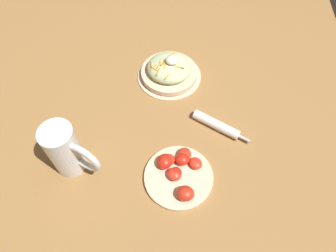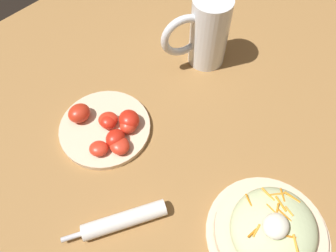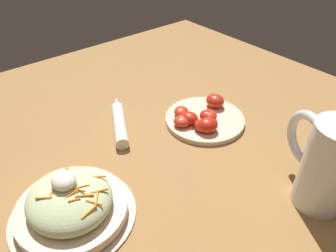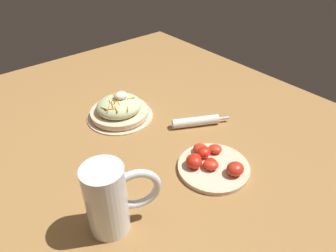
# 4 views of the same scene
# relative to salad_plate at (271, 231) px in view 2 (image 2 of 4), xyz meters

# --- Properties ---
(ground_plane) EXTENTS (1.43, 1.43, 0.00)m
(ground_plane) POSITION_rel_salad_plate_xyz_m (0.08, 0.13, -0.03)
(ground_plane) COLOR #9E703D
(salad_plate) EXTENTS (0.22, 0.22, 0.09)m
(salad_plate) POSITION_rel_salad_plate_xyz_m (0.00, 0.00, 0.00)
(salad_plate) COLOR beige
(salad_plate) RESTS_ON ground_plane
(beer_mug) EXTENTS (0.15, 0.10, 0.17)m
(beer_mug) POSITION_rel_salad_plate_xyz_m (0.25, 0.36, 0.05)
(beer_mug) COLOR white
(beer_mug) RESTS_ON ground_plane
(napkin_roll) EXTENTS (0.17, 0.10, 0.03)m
(napkin_roll) POSITION_rel_salad_plate_xyz_m (-0.16, 0.20, -0.01)
(napkin_roll) COLOR white
(napkin_roll) RESTS_ON ground_plane
(tomato_plate) EXTENTS (0.19, 0.19, 0.04)m
(tomato_plate) POSITION_rel_salad_plate_xyz_m (-0.05, 0.37, -0.01)
(tomato_plate) COLOR beige
(tomato_plate) RESTS_ON ground_plane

